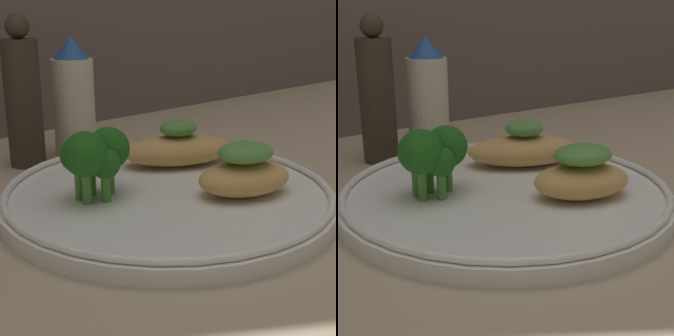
{
  "view_description": "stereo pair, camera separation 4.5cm",
  "coord_description": "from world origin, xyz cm",
  "views": [
    {
      "loc": [
        -28.69,
        -32.47,
        17.37
      ],
      "look_at": [
        0.0,
        0.0,
        3.4
      ],
      "focal_mm": 55.0,
      "sensor_mm": 36.0,
      "label": 1
    },
    {
      "loc": [
        -25.13,
        -35.3,
        17.37
      ],
      "look_at": [
        0.0,
        0.0,
        3.4
      ],
      "focal_mm": 55.0,
      "sensor_mm": 36.0,
      "label": 2
    }
  ],
  "objects": [
    {
      "name": "broccoli_bunch",
      "position": [
        -6.11,
        2.45,
        5.22
      ],
      "size": [
        6.61,
        4.77,
        6.15
      ],
      "color": "#4C8E38",
      "rests_on": "plate"
    },
    {
      "name": "sauce_bottle",
      "position": [
        2.37,
        19.26,
        6.6
      ],
      "size": [
        4.85,
        4.85,
        13.79
      ],
      "color": "beige",
      "rests_on": "ground_plane"
    },
    {
      "name": "plate",
      "position": [
        0.0,
        0.0,
        0.99
      ],
      "size": [
        29.49,
        29.49,
        2.0
      ],
      "color": "white",
      "rests_on": "ground_plane"
    },
    {
      "name": "ground_plane",
      "position": [
        0.0,
        0.0,
        -0.5
      ],
      "size": [
        180.0,
        180.0,
        1.0
      ],
      "primitive_type": "cube",
      "color": "tan"
    },
    {
      "name": "grilled_meat_middle",
      "position": [
        5.83,
        5.01,
        3.09
      ],
      "size": [
        13.01,
        10.31,
        4.63
      ],
      "color": "tan",
      "rests_on": "plate"
    },
    {
      "name": "pepper_grinder",
      "position": [
        -3.88,
        19.26,
        7.47
      ],
      "size": [
        3.91,
        3.91,
        16.29
      ],
      "color": "#382D23",
      "rests_on": "ground_plane"
    },
    {
      "name": "grilled_meat_front",
      "position": [
        4.3,
        -5.17,
        3.31
      ],
      "size": [
        9.78,
        7.89,
        4.64
      ],
      "color": "tan",
      "rests_on": "plate"
    }
  ]
}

